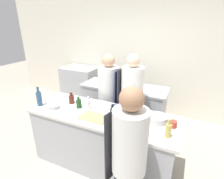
{
  "coord_description": "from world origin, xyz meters",
  "views": [
    {
      "loc": [
        1.07,
        -1.98,
        2.15
      ],
      "look_at": [
        0.0,
        0.35,
        1.16
      ],
      "focal_mm": 28.0,
      "sensor_mm": 36.0,
      "label": 1
    }
  ],
  "objects_px": {
    "chef_at_pass_far": "(131,102)",
    "bowl_wooden_salad": "(117,109)",
    "chef_at_prep_near": "(129,164)",
    "bottle_water": "(113,116)",
    "oven_range": "(81,86)",
    "bottle_vinegar": "(72,99)",
    "bottle_cooking_oil": "(168,130)",
    "bottle_sauce": "(79,103)",
    "bowl_mixing_large": "(54,107)",
    "bottle_olive_oil": "(89,104)",
    "bottle_wine": "(39,98)",
    "chef_at_stove": "(109,98)",
    "cup": "(173,124)",
    "bowl_prep_small": "(157,119)",
    "bowl_ceramic_blue": "(129,120)"
  },
  "relations": [
    {
      "from": "chef_at_pass_far",
      "to": "bottle_vinegar",
      "type": "distance_m",
      "value": 1.02
    },
    {
      "from": "bottle_sauce",
      "to": "chef_at_stove",
      "type": "bearing_deg",
      "value": 76.01
    },
    {
      "from": "oven_range",
      "to": "bottle_sauce",
      "type": "bearing_deg",
      "value": -56.11
    },
    {
      "from": "chef_at_pass_far",
      "to": "bowl_ceramic_blue",
      "type": "bearing_deg",
      "value": -158.94
    },
    {
      "from": "oven_range",
      "to": "bowl_ceramic_blue",
      "type": "distance_m",
      "value": 2.74
    },
    {
      "from": "bottle_olive_oil",
      "to": "bowl_mixing_large",
      "type": "relative_size",
      "value": 1.16
    },
    {
      "from": "bottle_vinegar",
      "to": "bottle_cooking_oil",
      "type": "bearing_deg",
      "value": -9.86
    },
    {
      "from": "bowl_prep_small",
      "to": "bowl_ceramic_blue",
      "type": "distance_m",
      "value": 0.38
    },
    {
      "from": "bottle_water",
      "to": "bowl_prep_small",
      "type": "relative_size",
      "value": 1.03
    },
    {
      "from": "bottle_olive_oil",
      "to": "bowl_prep_small",
      "type": "relative_size",
      "value": 0.71
    },
    {
      "from": "bottle_water",
      "to": "cup",
      "type": "distance_m",
      "value": 0.77
    },
    {
      "from": "chef_at_pass_far",
      "to": "bottle_cooking_oil",
      "type": "distance_m",
      "value": 1.12
    },
    {
      "from": "oven_range",
      "to": "bowl_wooden_salad",
      "type": "xyz_separation_m",
      "value": [
        1.74,
        -1.6,
        0.43
      ]
    },
    {
      "from": "chef_at_pass_far",
      "to": "bottle_olive_oil",
      "type": "height_order",
      "value": "chef_at_pass_far"
    },
    {
      "from": "oven_range",
      "to": "bottle_olive_oil",
      "type": "bearing_deg",
      "value": -52.14
    },
    {
      "from": "bottle_sauce",
      "to": "bottle_water",
      "type": "height_order",
      "value": "bottle_water"
    },
    {
      "from": "bowl_wooden_salad",
      "to": "oven_range",
      "type": "bearing_deg",
      "value": 137.53
    },
    {
      "from": "chef_at_stove",
      "to": "bottle_water",
      "type": "bearing_deg",
      "value": 26.94
    },
    {
      "from": "bottle_cooking_oil",
      "to": "bottle_water",
      "type": "bearing_deg",
      "value": 179.44
    },
    {
      "from": "bottle_vinegar",
      "to": "bottle_wine",
      "type": "bearing_deg",
      "value": -145.9
    },
    {
      "from": "bottle_vinegar",
      "to": "bowl_ceramic_blue",
      "type": "xyz_separation_m",
      "value": [
        1.05,
        -0.17,
        -0.03
      ]
    },
    {
      "from": "bottle_sauce",
      "to": "bowl_mixing_large",
      "type": "relative_size",
      "value": 1.11
    },
    {
      "from": "chef_at_prep_near",
      "to": "bottle_cooking_oil",
      "type": "distance_m",
      "value": 0.61
    },
    {
      "from": "bottle_water",
      "to": "cup",
      "type": "bearing_deg",
      "value": 17.39
    },
    {
      "from": "bottle_water",
      "to": "bowl_mixing_large",
      "type": "bearing_deg",
      "value": 179.99
    },
    {
      "from": "oven_range",
      "to": "chef_at_stove",
      "type": "distance_m",
      "value": 1.71
    },
    {
      "from": "chef_at_prep_near",
      "to": "bottle_water",
      "type": "xyz_separation_m",
      "value": [
        -0.41,
        0.51,
        0.18
      ]
    },
    {
      "from": "chef_at_stove",
      "to": "bottle_olive_oil",
      "type": "distance_m",
      "value": 0.67
    },
    {
      "from": "chef_at_pass_far",
      "to": "bowl_wooden_salad",
      "type": "xyz_separation_m",
      "value": [
        -0.05,
        -0.52,
        0.11
      ]
    },
    {
      "from": "bottle_olive_oil",
      "to": "bottle_vinegar",
      "type": "xyz_separation_m",
      "value": [
        -0.34,
        0.03,
        -0.0
      ]
    },
    {
      "from": "chef_at_stove",
      "to": "bottle_wine",
      "type": "height_order",
      "value": "chef_at_stove"
    },
    {
      "from": "chef_at_prep_near",
      "to": "bottle_wine",
      "type": "xyz_separation_m",
      "value": [
        -1.68,
        0.5,
        0.2
      ]
    },
    {
      "from": "chef_at_pass_far",
      "to": "bowl_mixing_large",
      "type": "height_order",
      "value": "chef_at_pass_far"
    },
    {
      "from": "oven_range",
      "to": "bottle_vinegar",
      "type": "xyz_separation_m",
      "value": [
        0.96,
        -1.64,
        0.46
      ]
    },
    {
      "from": "chef_at_stove",
      "to": "cup",
      "type": "relative_size",
      "value": 18.33
    },
    {
      "from": "oven_range",
      "to": "bottle_cooking_oil",
      "type": "height_order",
      "value": "bottle_cooking_oil"
    },
    {
      "from": "bottle_olive_oil",
      "to": "bowl_wooden_salad",
      "type": "height_order",
      "value": "bottle_olive_oil"
    },
    {
      "from": "bowl_ceramic_blue",
      "to": "cup",
      "type": "bearing_deg",
      "value": 13.75
    },
    {
      "from": "chef_at_stove",
      "to": "bowl_ceramic_blue",
      "type": "relative_size",
      "value": 6.31
    },
    {
      "from": "chef_at_pass_far",
      "to": "bowl_mixing_large",
      "type": "bearing_deg",
      "value": 135.52
    },
    {
      "from": "bottle_olive_oil",
      "to": "bottle_sauce",
      "type": "relative_size",
      "value": 1.04
    },
    {
      "from": "cup",
      "to": "bowl_prep_small",
      "type": "bearing_deg",
      "value": 166.12
    },
    {
      "from": "chef_at_prep_near",
      "to": "bottle_cooking_oil",
      "type": "height_order",
      "value": "chef_at_prep_near"
    },
    {
      "from": "chef_at_prep_near",
      "to": "bottle_wine",
      "type": "distance_m",
      "value": 1.76
    },
    {
      "from": "chef_at_prep_near",
      "to": "chef_at_pass_far",
      "type": "height_order",
      "value": "chef_at_pass_far"
    },
    {
      "from": "bottle_water",
      "to": "bowl_wooden_salad",
      "type": "bearing_deg",
      "value": 103.01
    },
    {
      "from": "bowl_wooden_salad",
      "to": "bowl_ceramic_blue",
      "type": "bearing_deg",
      "value": -39.1
    },
    {
      "from": "bowl_wooden_salad",
      "to": "chef_at_stove",
      "type": "bearing_deg",
      "value": 125.56
    },
    {
      "from": "chef_at_pass_far",
      "to": "bottle_wine",
      "type": "distance_m",
      "value": 1.52
    },
    {
      "from": "bowl_ceramic_blue",
      "to": "chef_at_stove",
      "type": "bearing_deg",
      "value": 130.53
    }
  ]
}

